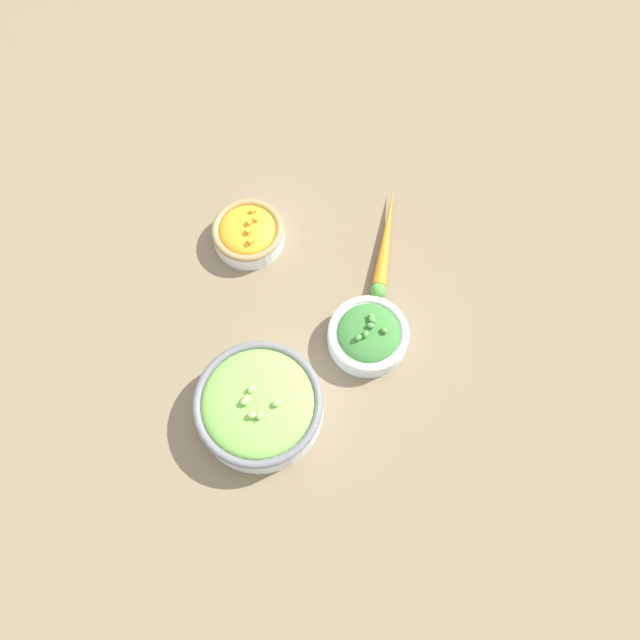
% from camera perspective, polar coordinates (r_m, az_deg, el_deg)
% --- Properties ---
extents(ground_plane, '(3.00, 3.00, 0.00)m').
position_cam_1_polar(ground_plane, '(0.96, 0.00, -0.67)').
color(ground_plane, '#75664C').
extents(bowl_broccoli, '(0.12, 0.12, 0.05)m').
position_cam_1_polar(bowl_broccoli, '(0.94, 4.41, -1.37)').
color(bowl_broccoli, silver).
rests_on(bowl_broccoli, ground_plane).
extents(bowl_squash, '(0.12, 0.12, 0.05)m').
position_cam_1_polar(bowl_squash, '(1.02, -6.60, 7.96)').
color(bowl_squash, white).
rests_on(bowl_squash, ground_plane).
extents(bowl_lettuce, '(0.18, 0.18, 0.07)m').
position_cam_1_polar(bowl_lettuce, '(0.89, -5.63, -7.74)').
color(bowl_lettuce, silver).
rests_on(bowl_lettuce, ground_plane).
extents(loose_carrot, '(0.20, 0.05, 0.03)m').
position_cam_1_polar(loose_carrot, '(1.02, 5.97, 6.94)').
color(loose_carrot, orange).
rests_on(loose_carrot, ground_plane).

